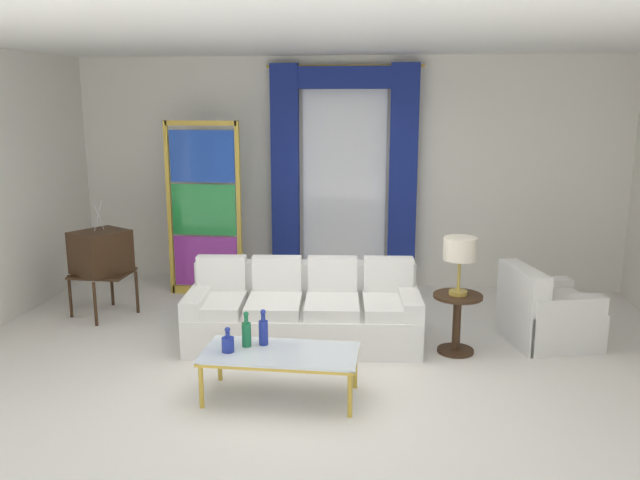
% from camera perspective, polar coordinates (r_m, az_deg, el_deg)
% --- Properties ---
extents(ground_plane, '(16.00, 16.00, 0.00)m').
position_cam_1_polar(ground_plane, '(6.10, -0.55, -11.52)').
color(ground_plane, white).
extents(wall_rear, '(8.00, 0.12, 3.00)m').
position_cam_1_polar(wall_rear, '(8.67, 2.26, 5.93)').
color(wall_rear, white).
rests_on(wall_rear, ground).
extents(ceiling_slab, '(8.00, 7.60, 0.04)m').
position_cam_1_polar(ceiling_slab, '(6.40, 0.43, 17.30)').
color(ceiling_slab, white).
extents(curtained_window, '(2.00, 0.17, 2.70)m').
position_cam_1_polar(curtained_window, '(8.49, 2.10, 7.43)').
color(curtained_window, white).
rests_on(curtained_window, ground).
extents(couch_white_long, '(2.41, 1.15, 0.86)m').
position_cam_1_polar(couch_white_long, '(6.73, -1.41, -6.42)').
color(couch_white_long, white).
rests_on(couch_white_long, ground).
extents(coffee_table, '(1.29, 0.61, 0.41)m').
position_cam_1_polar(coffee_table, '(5.49, -3.48, -10.09)').
color(coffee_table, silver).
rests_on(coffee_table, ground).
extents(bottle_blue_decanter, '(0.08, 0.08, 0.31)m').
position_cam_1_polar(bottle_blue_decanter, '(5.59, -4.99, -7.92)').
color(bottle_blue_decanter, navy).
rests_on(bottle_blue_decanter, coffee_table).
extents(bottle_crystal_tall, '(0.10, 0.10, 0.22)m').
position_cam_1_polar(bottle_crystal_tall, '(5.50, -8.08, -8.95)').
color(bottle_crystal_tall, navy).
rests_on(bottle_crystal_tall, coffee_table).
extents(bottle_amber_squat, '(0.08, 0.08, 0.31)m').
position_cam_1_polar(bottle_amber_squat, '(5.57, -6.47, -8.06)').
color(bottle_amber_squat, '#196B3D').
rests_on(bottle_amber_squat, coffee_table).
extents(vintage_tv, '(0.73, 0.76, 1.35)m').
position_cam_1_polar(vintage_tv, '(7.82, -18.67, -1.17)').
color(vintage_tv, '#382314').
rests_on(vintage_tv, ground).
extents(armchair_white, '(1.01, 1.00, 0.80)m').
position_cam_1_polar(armchair_white, '(7.09, 19.08, -6.27)').
color(armchair_white, white).
rests_on(armchair_white, ground).
extents(stained_glass_divider, '(0.95, 0.05, 2.20)m').
position_cam_1_polar(stained_glass_divider, '(8.28, -10.13, 2.34)').
color(stained_glass_divider, gold).
rests_on(stained_glass_divider, ground).
extents(peacock_figurine, '(0.44, 0.60, 0.50)m').
position_cam_1_polar(peacock_figurine, '(8.05, -8.43, -4.00)').
color(peacock_figurine, beige).
rests_on(peacock_figurine, ground).
extents(round_side_table, '(0.48, 0.48, 0.59)m').
position_cam_1_polar(round_side_table, '(6.57, 11.91, -6.70)').
color(round_side_table, '#382314').
rests_on(round_side_table, ground).
extents(table_lamp_brass, '(0.32, 0.32, 0.57)m').
position_cam_1_polar(table_lamp_brass, '(6.38, 12.18, -0.98)').
color(table_lamp_brass, '#B29338').
rests_on(table_lamp_brass, round_side_table).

